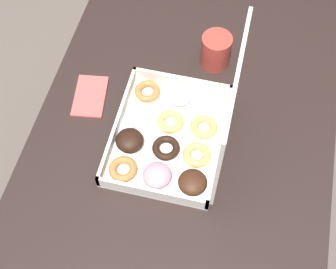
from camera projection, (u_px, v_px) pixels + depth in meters
The scene contains 5 objects.
ground_plane at pixel (180, 224), 1.81m from camera, with size 8.00×8.00×0.00m, color #564C44.
dining_table at pixel (185, 145), 1.26m from camera, with size 1.05×0.72×0.76m.
donut_box at pixel (181, 131), 1.07m from camera, with size 0.32×0.26×0.30m.
coffee_mug at pixel (216, 50), 1.20m from camera, with size 0.08×0.08×0.09m.
paper_napkin at pixel (90, 96), 1.18m from camera, with size 0.14×0.10×0.01m.
Camera 1 is at (0.60, 0.10, 1.74)m, focal length 50.00 mm.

